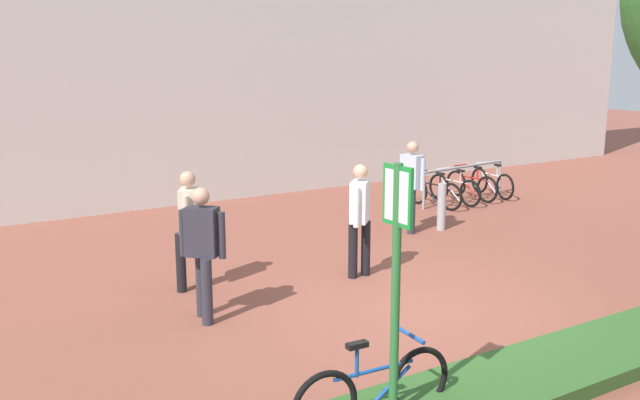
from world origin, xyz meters
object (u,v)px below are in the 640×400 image
Objects in this scene: person_suited_navy at (203,245)px; person_casual_tan at (189,223)px; person_shirt_blue at (412,181)px; bike_at_sign at (374,391)px; bollard_steel at (442,207)px; parking_sign_post at (396,261)px; bike_rack_cluster at (463,186)px; person_shirt_white at (360,213)px.

person_casual_tan is at bearing 76.11° from person_suited_navy.
person_casual_tan is 1.00× the size of person_shirt_blue.
bollard_steel is (5.33, 5.19, 0.10)m from bike_at_sign.
person_suited_navy reaches higher than bike_at_sign.
bike_at_sign is at bearing 118.19° from parking_sign_post.
person_suited_navy is (-5.63, -1.95, 0.53)m from bollard_steel.
parking_sign_post reaches higher than bike_at_sign.
person_shirt_blue is at bearing 11.06° from person_casual_tan.
parking_sign_post is 1.42× the size of person_shirt_blue.
person_shirt_blue is (4.74, 0.93, 0.00)m from person_casual_tan.
person_shirt_blue reaches higher than bollard_steel.
person_suited_navy is (-0.30, -1.20, 0.00)m from person_casual_tan.
person_casual_tan reaches higher than bike_at_sign.
bollard_steel is (5.24, 5.35, -1.15)m from parking_sign_post.
bike_at_sign is 7.44m from bollard_steel.
bike_rack_cluster is at bearing 18.24° from person_casual_tan.
person_casual_tan reaches higher than bike_rack_cluster.
parking_sign_post reaches higher than person_shirt_blue.
bike_at_sign is 3.31m from person_suited_navy.
bike_at_sign is at bearing -135.79° from bollard_steel.
person_shirt_white is 2.72m from person_suited_navy.
bollard_steel is 0.52× the size of person_shirt_white.
person_suited_navy is (-0.30, 3.24, 0.63)m from bike_at_sign.
person_shirt_white is at bearing 59.12° from parking_sign_post.
person_casual_tan is at bearing 91.12° from parking_sign_post.
parking_sign_post is 2.72× the size of bollard_steel.
person_suited_navy is at bearing -103.89° from person_casual_tan.
bollard_steel is 0.52× the size of person_casual_tan.
bike_at_sign is at bearing -137.30° from bike_rack_cluster.
person_shirt_white is (-2.95, -1.51, 0.53)m from bollard_steel.
person_shirt_blue is (2.36, 1.69, 0.00)m from person_shirt_white.
bollard_steel is at bearing 19.09° from person_suited_navy.
person_shirt_white is 2.51m from person_casual_tan.
bollard_steel is 0.81m from person_shirt_blue.
parking_sign_post is 7.26m from person_shirt_blue.
bike_at_sign is 0.98× the size of person_shirt_blue.
person_casual_tan is at bearing 90.00° from bike_at_sign.
person_suited_navy reaches higher than bollard_steel.
person_shirt_white and person_shirt_blue have the same top height.
parking_sign_post is 1.42× the size of person_shirt_white.
bike_rack_cluster is at bearing 43.73° from parking_sign_post.
bollard_steel is at bearing 27.21° from person_shirt_white.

